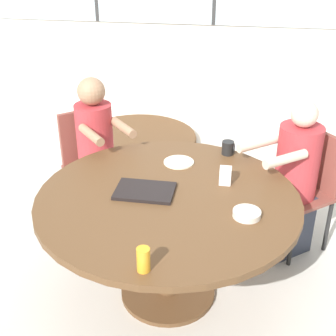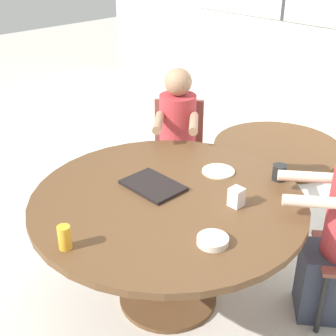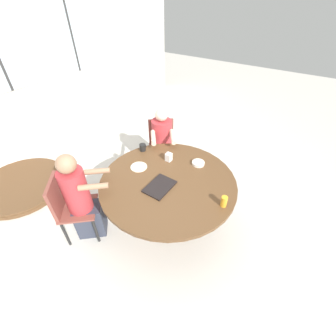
{
  "view_description": "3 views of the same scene",
  "coord_description": "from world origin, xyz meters",
  "px_view_note": "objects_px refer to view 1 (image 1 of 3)",
  "views": [
    {
      "loc": [
        0.38,
        -2.27,
        2.11
      ],
      "look_at": [
        0.0,
        0.0,
        0.91
      ],
      "focal_mm": 50.0,
      "sensor_mm": 36.0,
      "label": 1
    },
    {
      "loc": [
        1.59,
        -1.52,
        2.06
      ],
      "look_at": [
        0.0,
        0.0,
        0.91
      ],
      "focal_mm": 50.0,
      "sensor_mm": 36.0,
      "label": 2
    },
    {
      "loc": [
        -1.54,
        -1.04,
        2.41
      ],
      "look_at": [
        0.0,
        0.0,
        0.91
      ],
      "focal_mm": 24.0,
      "sensor_mm": 36.0,
      "label": 3
    }
  ],
  "objects_px": {
    "juice_glass": "(143,260)",
    "bowl_white_shallow": "(247,214)",
    "folded_table_stack": "(137,140)",
    "chair_for_woman_green_shirt": "(308,181)",
    "coffee_mug": "(228,148)",
    "person_woman_green_shirt": "(291,187)",
    "chair_for_man_blue_shirt": "(90,156)",
    "milk_carton_small": "(225,176)",
    "person_man_blue_shirt": "(98,160)"
  },
  "relations": [
    {
      "from": "person_woman_green_shirt",
      "to": "bowl_white_shallow",
      "type": "height_order",
      "value": "person_woman_green_shirt"
    },
    {
      "from": "chair_for_woman_green_shirt",
      "to": "milk_carton_small",
      "type": "xyz_separation_m",
      "value": [
        -0.56,
        -0.51,
        0.27
      ]
    },
    {
      "from": "chair_for_woman_green_shirt",
      "to": "person_woman_green_shirt",
      "type": "relative_size",
      "value": 0.76
    },
    {
      "from": "coffee_mug",
      "to": "person_woman_green_shirt",
      "type": "bearing_deg",
      "value": 0.56
    },
    {
      "from": "coffee_mug",
      "to": "juice_glass",
      "type": "height_order",
      "value": "juice_glass"
    },
    {
      "from": "juice_glass",
      "to": "folded_table_stack",
      "type": "bearing_deg",
      "value": 103.99
    },
    {
      "from": "person_woman_green_shirt",
      "to": "person_man_blue_shirt",
      "type": "relative_size",
      "value": 0.96
    },
    {
      "from": "chair_for_man_blue_shirt",
      "to": "person_man_blue_shirt",
      "type": "distance_m",
      "value": 0.16
    },
    {
      "from": "milk_carton_small",
      "to": "person_man_blue_shirt",
      "type": "bearing_deg",
      "value": 151.66
    },
    {
      "from": "person_woman_green_shirt",
      "to": "bowl_white_shallow",
      "type": "bearing_deg",
      "value": 118.95
    },
    {
      "from": "chair_for_man_blue_shirt",
      "to": "person_woman_green_shirt",
      "type": "height_order",
      "value": "person_woman_green_shirt"
    },
    {
      "from": "chair_for_man_blue_shirt",
      "to": "coffee_mug",
      "type": "relative_size",
      "value": 9.35
    },
    {
      "from": "chair_for_man_blue_shirt",
      "to": "folded_table_stack",
      "type": "distance_m",
      "value": 1.46
    },
    {
      "from": "chair_for_woman_green_shirt",
      "to": "bowl_white_shallow",
      "type": "bearing_deg",
      "value": 114.19
    },
    {
      "from": "chair_for_woman_green_shirt",
      "to": "juice_glass",
      "type": "relative_size",
      "value": 7.28
    },
    {
      "from": "coffee_mug",
      "to": "folded_table_stack",
      "type": "height_order",
      "value": "coffee_mug"
    },
    {
      "from": "chair_for_woman_green_shirt",
      "to": "coffee_mug",
      "type": "distance_m",
      "value": 0.64
    },
    {
      "from": "chair_for_woman_green_shirt",
      "to": "person_man_blue_shirt",
      "type": "xyz_separation_m",
      "value": [
        -1.53,
        0.01,
        0.03
      ]
    },
    {
      "from": "juice_glass",
      "to": "folded_table_stack",
      "type": "relative_size",
      "value": 0.09
    },
    {
      "from": "chair_for_woman_green_shirt",
      "to": "milk_carton_small",
      "type": "bearing_deg",
      "value": 93.16
    },
    {
      "from": "person_woman_green_shirt",
      "to": "folded_table_stack",
      "type": "distance_m",
      "value": 2.23
    },
    {
      "from": "bowl_white_shallow",
      "to": "folded_table_stack",
      "type": "distance_m",
      "value": 2.72
    },
    {
      "from": "chair_for_man_blue_shirt",
      "to": "person_man_blue_shirt",
      "type": "xyz_separation_m",
      "value": [
        0.11,
        -0.12,
        0.03
      ]
    },
    {
      "from": "chair_for_man_blue_shirt",
      "to": "juice_glass",
      "type": "distance_m",
      "value": 1.7
    },
    {
      "from": "coffee_mug",
      "to": "bowl_white_shallow",
      "type": "bearing_deg",
      "value": -79.39
    },
    {
      "from": "chair_for_man_blue_shirt",
      "to": "person_woman_green_shirt",
      "type": "distance_m",
      "value": 1.53
    },
    {
      "from": "chair_for_man_blue_shirt",
      "to": "juice_glass",
      "type": "xyz_separation_m",
      "value": [
        0.76,
        -1.5,
        0.27
      ]
    },
    {
      "from": "bowl_white_shallow",
      "to": "chair_for_man_blue_shirt",
      "type": "bearing_deg",
      "value": 140.95
    },
    {
      "from": "folded_table_stack",
      "to": "juice_glass",
      "type": "bearing_deg",
      "value": -76.01
    },
    {
      "from": "person_man_blue_shirt",
      "to": "folded_table_stack",
      "type": "relative_size",
      "value": 0.91
    },
    {
      "from": "chair_for_man_blue_shirt",
      "to": "folded_table_stack",
      "type": "bearing_deg",
      "value": -133.84
    },
    {
      "from": "juice_glass",
      "to": "bowl_white_shallow",
      "type": "height_order",
      "value": "juice_glass"
    },
    {
      "from": "chair_for_man_blue_shirt",
      "to": "person_woman_green_shirt",
      "type": "xyz_separation_m",
      "value": [
        1.51,
        -0.23,
        -0.0
      ]
    },
    {
      "from": "chair_for_man_blue_shirt",
      "to": "chair_for_woman_green_shirt",
      "type": "bearing_deg",
      "value": 133.54
    },
    {
      "from": "chair_for_man_blue_shirt",
      "to": "person_woman_green_shirt",
      "type": "relative_size",
      "value": 0.76
    },
    {
      "from": "person_woman_green_shirt",
      "to": "chair_for_woman_green_shirt",
      "type": "bearing_deg",
      "value": -90.0
    },
    {
      "from": "folded_table_stack",
      "to": "chair_for_woman_green_shirt",
      "type": "bearing_deg",
      "value": -43.29
    },
    {
      "from": "coffee_mug",
      "to": "folded_table_stack",
      "type": "bearing_deg",
      "value": 122.51
    },
    {
      "from": "person_woman_green_shirt",
      "to": "juice_glass",
      "type": "xyz_separation_m",
      "value": [
        -0.75,
        -1.27,
        0.28
      ]
    },
    {
      "from": "person_woman_green_shirt",
      "to": "juice_glass",
      "type": "height_order",
      "value": "person_woman_green_shirt"
    },
    {
      "from": "juice_glass",
      "to": "folded_table_stack",
      "type": "distance_m",
      "value": 3.06
    },
    {
      "from": "person_man_blue_shirt",
      "to": "milk_carton_small",
      "type": "distance_m",
      "value": 1.12
    },
    {
      "from": "chair_for_man_blue_shirt",
      "to": "folded_table_stack",
      "type": "xyz_separation_m",
      "value": [
        0.04,
        1.38,
        -0.47
      ]
    },
    {
      "from": "person_woman_green_shirt",
      "to": "bowl_white_shallow",
      "type": "relative_size",
      "value": 7.45
    },
    {
      "from": "juice_glass",
      "to": "person_man_blue_shirt",
      "type": "bearing_deg",
      "value": 115.28
    },
    {
      "from": "person_man_blue_shirt",
      "to": "bowl_white_shallow",
      "type": "bearing_deg",
      "value": 99.85
    },
    {
      "from": "chair_for_man_blue_shirt",
      "to": "milk_carton_small",
      "type": "xyz_separation_m",
      "value": [
        1.07,
        -0.64,
        0.27
      ]
    },
    {
      "from": "milk_carton_small",
      "to": "folded_table_stack",
      "type": "relative_size",
      "value": 0.08
    },
    {
      "from": "person_woman_green_shirt",
      "to": "person_man_blue_shirt",
      "type": "bearing_deg",
      "value": 46.36
    },
    {
      "from": "juice_glass",
      "to": "bowl_white_shallow",
      "type": "distance_m",
      "value": 0.69
    }
  ]
}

